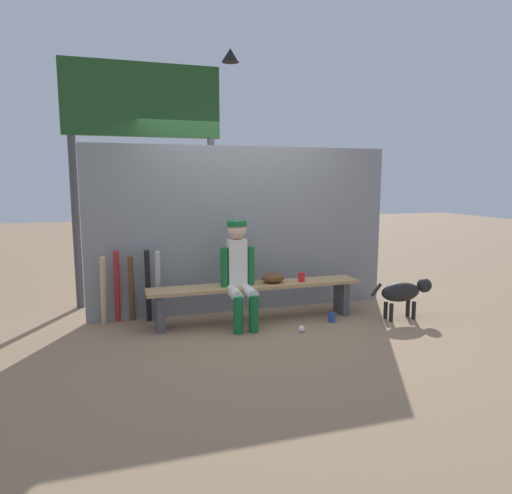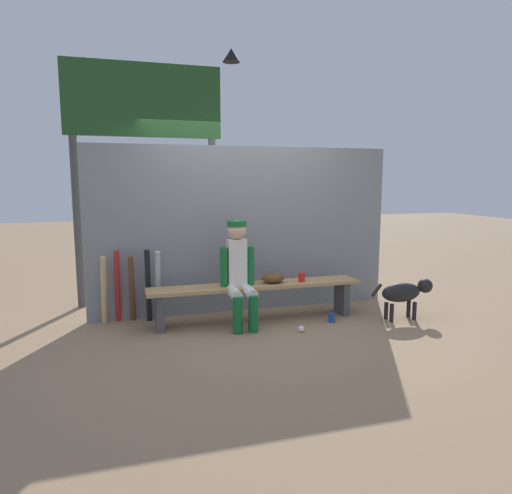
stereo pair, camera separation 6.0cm
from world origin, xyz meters
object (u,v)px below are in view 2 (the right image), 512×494
object	(u,v)px
bat_wood_natural	(104,290)
dugout_bench	(256,292)
cup_on_bench	(302,277)
bat_aluminum_black	(148,286)
bat_wood_dark	(132,288)
cup_on_ground	(332,318)
scoreboard	(149,124)
bat_aluminum_silver	(158,286)
baseball_glove	(273,278)
player_seated	(239,270)
baseball	(301,329)
bat_aluminum_red	(118,286)
dog	(405,292)

from	to	relation	value
bat_wood_natural	dugout_bench	bearing A→B (deg)	-12.47
cup_on_bench	dugout_bench	bearing A→B (deg)	176.29
cup_on_bench	bat_aluminum_black	bearing A→B (deg)	168.20
bat_wood_dark	bat_wood_natural	xyz separation A→B (m)	(-0.32, 0.00, 0.00)
cup_on_ground	scoreboard	xyz separation A→B (m)	(-1.98, 1.58, 2.38)
cup_on_ground	cup_on_bench	distance (m)	0.61
bat_aluminum_silver	cup_on_bench	xyz separation A→B (m)	(1.71, -0.37, 0.08)
baseball_glove	scoreboard	bearing A→B (deg)	136.32
dugout_bench	baseball_glove	distance (m)	0.27
dugout_bench	bat_wood_natural	bearing A→B (deg)	167.53
cup_on_bench	cup_on_ground	bearing A→B (deg)	-43.55
player_seated	scoreboard	bearing A→B (deg)	122.54
cup_on_bench	scoreboard	size ratio (longest dim) A/B	0.03
baseball_glove	bat_wood_natural	bearing A→B (deg)	168.88
player_seated	baseball	size ratio (longest dim) A/B	16.64
bat_wood_natural	scoreboard	distance (m)	2.30
bat_wood_natural	bat_aluminum_silver	bearing A→B (deg)	-5.31
baseball	cup_on_ground	xyz separation A→B (m)	(0.49, 0.23, 0.02)
bat_wood_dark	baseball	size ratio (longest dim) A/B	11.26
bat_aluminum_black	baseball	bearing A→B (deg)	-28.65
dugout_bench	bat_aluminum_black	size ratio (longest dim) A/B	2.92
bat_wood_natural	baseball	distance (m)	2.35
bat_aluminum_red	dugout_bench	bearing A→B (deg)	-14.82
baseball	scoreboard	distance (m)	3.36
bat_wood_dark	bat_aluminum_red	world-z (taller)	bat_aluminum_red
baseball_glove	baseball	distance (m)	0.74
dugout_bench	bat_aluminum_red	xyz separation A→B (m)	(-1.60, 0.42, 0.08)
bat_aluminum_red	baseball	size ratio (longest dim) A/B	11.96
baseball_glove	cup_on_bench	distance (m)	0.36
bat_aluminum_silver	dugout_bench	bearing A→B (deg)	-16.27
dog	bat_aluminum_black	bearing A→B (deg)	165.51
baseball	dugout_bench	bearing A→B (deg)	124.47
bat_aluminum_black	baseball	world-z (taller)	bat_aluminum_black
baseball_glove	scoreboard	world-z (taller)	scoreboard
bat_aluminum_red	scoreboard	bearing A→B (deg)	60.46
bat_aluminum_black	scoreboard	xyz separation A→B (m)	(0.13, 0.93, 1.99)
bat_aluminum_silver	bat_wood_natural	world-z (taller)	bat_aluminum_silver
bat_aluminum_black	dog	bearing A→B (deg)	-14.49
baseball	cup_on_bench	distance (m)	0.72
dugout_bench	bat_wood_natural	xyz separation A→B (m)	(-1.76, 0.39, 0.05)
player_seated	scoreboard	distance (m)	2.41
bat_aluminum_silver	dog	bearing A→B (deg)	-14.80
scoreboard	cup_on_bench	bearing A→B (deg)	-37.82
bat_aluminum_silver	scoreboard	world-z (taller)	scoreboard
baseball_glove	bat_aluminum_red	world-z (taller)	bat_aluminum_red
dugout_bench	bat_wood_dark	xyz separation A→B (m)	(-1.44, 0.39, 0.05)
bat_aluminum_black	bat_wood_dark	distance (m)	0.20
player_seated	dog	xyz separation A→B (m)	(2.01, -0.33, -0.33)
cup_on_bench	bat_aluminum_red	bearing A→B (deg)	168.05
bat_wood_dark	scoreboard	distance (m)	2.23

